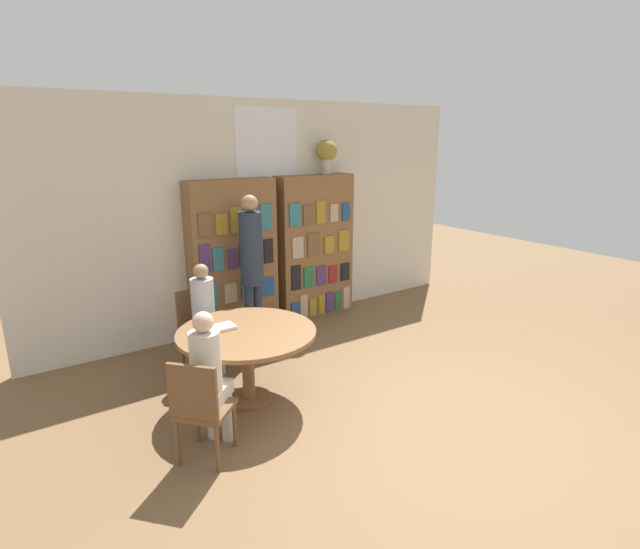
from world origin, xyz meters
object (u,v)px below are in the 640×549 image
Objects in this scene: bookshelf_left at (233,260)px; seated_reader_left at (206,313)px; chair_left_side at (199,325)px; librarian_standing at (251,257)px; bookshelf_right at (314,248)px; seated_reader_right at (209,373)px; reading_table at (247,341)px; chair_near_camera at (200,406)px; flower_vase at (327,152)px.

bookshelf_left is 1.65× the size of seated_reader_left.
chair_left_side is 1.02m from librarian_standing.
chair_left_side is (-2.01, -0.66, -0.51)m from bookshelf_right.
seated_reader_right is 2.18m from librarian_standing.
seated_reader_left reaches higher than reading_table.
reading_table is 0.83m from seated_reader_left.
bookshelf_right is 2.56m from reading_table.
bookshelf_left is at bearing 68.86° from reading_table.
chair_near_camera is (-1.39, -2.34, -0.51)m from bookshelf_left.
flower_vase is (1.47, 0.00, 1.31)m from bookshelf_left.
chair_near_camera is (-0.75, -0.68, -0.13)m from reading_table.
flower_vase is 0.25× the size of librarian_standing.
chair_near_camera is 2.40m from librarian_standing.
seated_reader_left is at bearing -158.83° from flower_vase.
seated_reader_right is at bearing 90.00° from chair_near_camera.
flower_vase is at bearing -164.99° from seated_reader_left.
reading_table is 0.71× the size of librarian_standing.
bookshelf_right is 1.08× the size of librarian_standing.
bookshelf_right is 1.33m from flower_vase.
seated_reader_right is (-0.52, -1.37, 0.00)m from seated_reader_left.
seated_reader_right is (-0.61, -0.55, 0.06)m from reading_table.
bookshelf_right is 3.57m from chair_near_camera.
chair_near_camera is 1.00× the size of chair_left_side.
seated_reader_left is (0.02, -0.18, 0.19)m from chair_left_side.
seated_reader_right reaches higher than reading_table.
flower_vase reaches higher than librarian_standing.
librarian_standing is (-1.24, -0.50, 0.14)m from bookshelf_right.
bookshelf_left reaches higher than seated_reader_right.
reading_table is at bearing -138.75° from bookshelf_right.
bookshelf_right reaches higher than seated_reader_right.
reading_table is 1.50× the size of chair_near_camera.
flower_vase reaches higher than seated_reader_right.
reading_table is at bearing 90.00° from chair_left_side.
bookshelf_left reaches higher than chair_left_side.
flower_vase is 0.52× the size of chair_left_side.
librarian_standing is (0.77, 0.16, 0.65)m from chair_left_side.
seated_reader_left is (-0.73, -0.85, -0.32)m from bookshelf_left.
flower_vase is 2.87m from seated_reader_left.
seated_reader_right is (-2.72, -2.22, -1.63)m from flower_vase.
librarian_standing reaches higher than reading_table.
chair_near_camera is 1.64m from seated_reader_left.
bookshelf_left is at bearing 91.62° from librarian_standing.
bookshelf_left is 1.26m from bookshelf_right.
flower_vase is at bearing 0.19° from bookshelf_left.
bookshelf_right is at bearing 89.31° from seated_reader_right.
bookshelf_left is 2.77m from chair_near_camera.
bookshelf_left is at bearing -144.72° from chair_left_side.
bookshelf_right is at bearing -167.85° from chair_left_side.
chair_near_camera reaches higher than reading_table.
seated_reader_left is at bearing 90.00° from chair_left_side.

